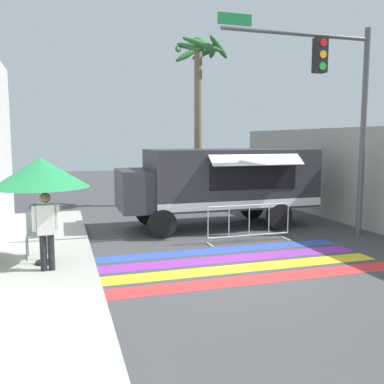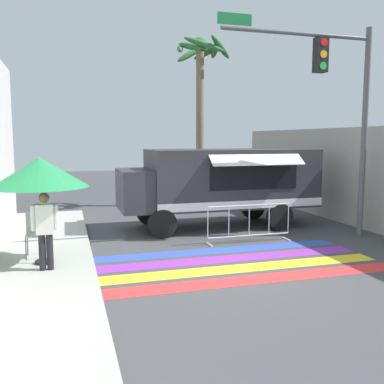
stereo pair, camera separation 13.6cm
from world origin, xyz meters
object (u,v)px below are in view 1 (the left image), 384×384
at_px(patio_umbrella, 41,173).
at_px(folding_chair, 37,231).
at_px(barricade_front, 249,223).
at_px(palm_tree, 199,85).
at_px(vendor_person, 46,227).
at_px(traffic_signal_pole, 338,93).
at_px(food_truck, 216,180).

relative_size(patio_umbrella, folding_chair, 2.31).
relative_size(barricade_front, palm_tree, 0.35).
height_order(patio_umbrella, vendor_person, patio_umbrella).
distance_m(barricade_front, palm_tree, 7.84).
height_order(traffic_signal_pole, palm_tree, palm_tree).
distance_m(patio_umbrella, palm_tree, 9.86).
height_order(vendor_person, palm_tree, palm_tree).
relative_size(food_truck, patio_umbrella, 2.71).
height_order(traffic_signal_pole, barricade_front, traffic_signal_pole).
height_order(food_truck, traffic_signal_pole, traffic_signal_pole).
bearing_deg(patio_umbrella, vendor_person, -80.76).
xyz_separation_m(food_truck, traffic_signal_pole, (2.64, -2.29, 2.53)).
bearing_deg(traffic_signal_pole, palm_tree, 105.59).
bearing_deg(palm_tree, barricade_front, -95.88).
relative_size(folding_chair, palm_tree, 0.14).
relative_size(traffic_signal_pole, patio_umbrella, 2.59).
bearing_deg(patio_umbrella, traffic_signal_pole, 6.30).
bearing_deg(barricade_front, vendor_person, -163.69).
xyz_separation_m(barricade_front, palm_tree, (0.66, 6.43, 4.42)).
relative_size(food_truck, palm_tree, 0.90).
xyz_separation_m(food_truck, barricade_front, (0.15, -2.15, -0.96)).
xyz_separation_m(patio_umbrella, barricade_front, (5.17, 0.98, -1.55)).
distance_m(food_truck, patio_umbrella, 5.95).
bearing_deg(barricade_front, folding_chair, -176.21).
distance_m(patio_umbrella, vendor_person, 1.16).
bearing_deg(traffic_signal_pole, patio_umbrella, -173.70).
relative_size(food_truck, traffic_signal_pole, 1.05).
bearing_deg(traffic_signal_pole, folding_chair, -178.43).
height_order(food_truck, vendor_person, food_truck).
bearing_deg(food_truck, patio_umbrella, -148.02).
distance_m(folding_chair, vendor_person, 1.20).
xyz_separation_m(traffic_signal_pole, vendor_person, (-7.59, -1.35, -2.98)).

